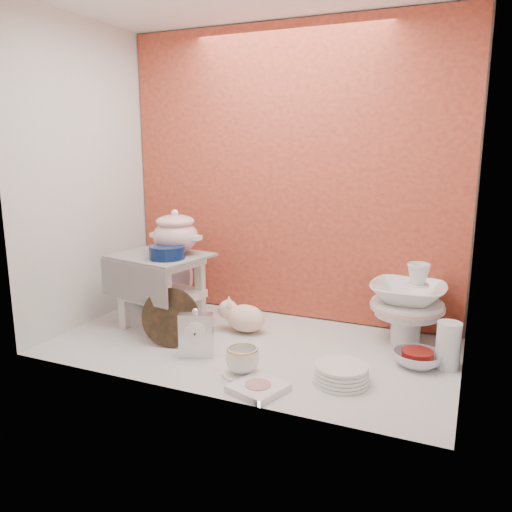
{
  "coord_description": "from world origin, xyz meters",
  "views": [
    {
      "loc": [
        0.91,
        -2.0,
        0.9
      ],
      "look_at": [
        0.02,
        0.02,
        0.42
      ],
      "focal_mm": 35.84,
      "sensor_mm": 36.0,
      "label": 1
    }
  ],
  "objects_px": {
    "gold_rim_teacup": "(243,360)",
    "crystal_bowl": "(417,359)",
    "dinner_plate_stack": "(341,374)",
    "blue_white_vase": "(158,281)",
    "mantel_clock": "(196,333)",
    "porcelain_tower": "(407,303)",
    "step_stool": "(162,291)",
    "soup_tureen": "(175,232)",
    "plush_pig": "(246,318)",
    "floral_platter": "(171,274)"
  },
  "relations": [
    {
      "from": "step_stool",
      "to": "blue_white_vase",
      "type": "distance_m",
      "value": 0.38
    },
    {
      "from": "porcelain_tower",
      "to": "plush_pig",
      "type": "bearing_deg",
      "value": -166.95
    },
    {
      "from": "plush_pig",
      "to": "dinner_plate_stack",
      "type": "relative_size",
      "value": 1.15
    },
    {
      "from": "mantel_clock",
      "to": "porcelain_tower",
      "type": "relative_size",
      "value": 0.56
    },
    {
      "from": "dinner_plate_stack",
      "to": "mantel_clock",
      "type": "bearing_deg",
      "value": -179.48
    },
    {
      "from": "soup_tureen",
      "to": "crystal_bowl",
      "type": "relative_size",
      "value": 1.33
    },
    {
      "from": "porcelain_tower",
      "to": "blue_white_vase",
      "type": "bearing_deg",
      "value": 178.53
    },
    {
      "from": "dinner_plate_stack",
      "to": "step_stool",
      "type": "bearing_deg",
      "value": 165.55
    },
    {
      "from": "step_stool",
      "to": "mantel_clock",
      "type": "relative_size",
      "value": 2.01
    },
    {
      "from": "gold_rim_teacup",
      "to": "dinner_plate_stack",
      "type": "distance_m",
      "value": 0.39
    },
    {
      "from": "step_stool",
      "to": "soup_tureen",
      "type": "bearing_deg",
      "value": 49.29
    },
    {
      "from": "soup_tureen",
      "to": "plush_pig",
      "type": "xyz_separation_m",
      "value": [
        0.36,
        0.04,
        -0.41
      ]
    },
    {
      "from": "floral_platter",
      "to": "blue_white_vase",
      "type": "bearing_deg",
      "value": -169.99
    },
    {
      "from": "blue_white_vase",
      "to": "porcelain_tower",
      "type": "relative_size",
      "value": 0.72
    },
    {
      "from": "soup_tureen",
      "to": "mantel_clock",
      "type": "bearing_deg",
      "value": -47.26
    },
    {
      "from": "blue_white_vase",
      "to": "mantel_clock",
      "type": "distance_m",
      "value": 0.8
    },
    {
      "from": "floral_platter",
      "to": "dinner_plate_stack",
      "type": "distance_m",
      "value": 1.28
    },
    {
      "from": "crystal_bowl",
      "to": "mantel_clock",
      "type": "bearing_deg",
      "value": -162.33
    },
    {
      "from": "soup_tureen",
      "to": "dinner_plate_stack",
      "type": "xyz_separation_m",
      "value": [
        0.92,
        -0.3,
        -0.45
      ]
    },
    {
      "from": "mantel_clock",
      "to": "plush_pig",
      "type": "bearing_deg",
      "value": 56.7
    },
    {
      "from": "step_stool",
      "to": "floral_platter",
      "type": "bearing_deg",
      "value": 125.62
    },
    {
      "from": "plush_pig",
      "to": "dinner_plate_stack",
      "type": "xyz_separation_m",
      "value": [
        0.57,
        -0.35,
        -0.04
      ]
    },
    {
      "from": "step_stool",
      "to": "crystal_bowl",
      "type": "height_order",
      "value": "step_stool"
    },
    {
      "from": "blue_white_vase",
      "to": "plush_pig",
      "type": "height_order",
      "value": "blue_white_vase"
    },
    {
      "from": "gold_rim_teacup",
      "to": "step_stool",
      "type": "bearing_deg",
      "value": 150.44
    },
    {
      "from": "blue_white_vase",
      "to": "step_stool",
      "type": "bearing_deg",
      "value": -52.43
    },
    {
      "from": "plush_pig",
      "to": "crystal_bowl",
      "type": "bearing_deg",
      "value": 14.83
    },
    {
      "from": "gold_rim_teacup",
      "to": "dinner_plate_stack",
      "type": "relative_size",
      "value": 0.6
    },
    {
      "from": "step_stool",
      "to": "gold_rim_teacup",
      "type": "height_order",
      "value": "step_stool"
    },
    {
      "from": "soup_tureen",
      "to": "blue_white_vase",
      "type": "height_order",
      "value": "soup_tureen"
    },
    {
      "from": "soup_tureen",
      "to": "floral_platter",
      "type": "distance_m",
      "value": 0.45
    },
    {
      "from": "blue_white_vase",
      "to": "mantel_clock",
      "type": "relative_size",
      "value": 1.3
    },
    {
      "from": "soup_tureen",
      "to": "dinner_plate_stack",
      "type": "height_order",
      "value": "soup_tureen"
    },
    {
      "from": "blue_white_vase",
      "to": "porcelain_tower",
      "type": "height_order",
      "value": "porcelain_tower"
    },
    {
      "from": "crystal_bowl",
      "to": "porcelain_tower",
      "type": "bearing_deg",
      "value": 108.68
    },
    {
      "from": "soup_tureen",
      "to": "porcelain_tower",
      "type": "xyz_separation_m",
      "value": [
        1.09,
        0.22,
        -0.29
      ]
    },
    {
      "from": "step_stool",
      "to": "plush_pig",
      "type": "relative_size",
      "value": 1.72
    },
    {
      "from": "soup_tureen",
      "to": "mantel_clock",
      "type": "relative_size",
      "value": 1.22
    },
    {
      "from": "floral_platter",
      "to": "dinner_plate_stack",
      "type": "xyz_separation_m",
      "value": [
        1.13,
        -0.57,
        -0.15
      ]
    },
    {
      "from": "gold_rim_teacup",
      "to": "crystal_bowl",
      "type": "bearing_deg",
      "value": 30.27
    },
    {
      "from": "step_stool",
      "to": "mantel_clock",
      "type": "bearing_deg",
      "value": -26.47
    },
    {
      "from": "gold_rim_teacup",
      "to": "porcelain_tower",
      "type": "distance_m",
      "value": 0.83
    },
    {
      "from": "soup_tureen",
      "to": "blue_white_vase",
      "type": "distance_m",
      "value": 0.52
    },
    {
      "from": "plush_pig",
      "to": "floral_platter",
      "type": "bearing_deg",
      "value": 178.28
    },
    {
      "from": "blue_white_vase",
      "to": "plush_pig",
      "type": "distance_m",
      "value": 0.68
    },
    {
      "from": "plush_pig",
      "to": "gold_rim_teacup",
      "type": "xyz_separation_m",
      "value": [
        0.19,
        -0.44,
        -0.01
      ]
    },
    {
      "from": "floral_platter",
      "to": "blue_white_vase",
      "type": "distance_m",
      "value": 0.1
    },
    {
      "from": "dinner_plate_stack",
      "to": "porcelain_tower",
      "type": "relative_size",
      "value": 0.57
    },
    {
      "from": "soup_tureen",
      "to": "floral_platter",
      "type": "xyz_separation_m",
      "value": [
        -0.21,
        0.27,
        -0.3
      ]
    },
    {
      "from": "step_stool",
      "to": "blue_white_vase",
      "type": "relative_size",
      "value": 1.54
    }
  ]
}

